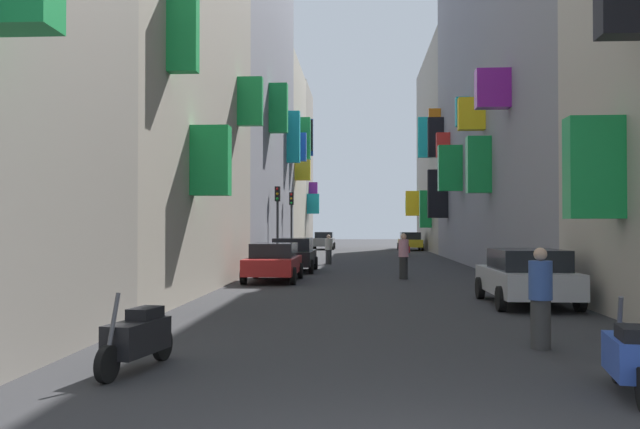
# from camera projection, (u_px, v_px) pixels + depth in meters

# --- Properties ---
(ground_plane) EXTENTS (140.00, 140.00, 0.00)m
(ground_plane) POSITION_uv_depth(u_px,v_px,m) (369.00, 265.00, 34.79)
(ground_plane) COLOR #2D2D30
(building_left_mid_a) EXTENTS (7.03, 14.10, 15.08)m
(building_left_mid_a) POSITION_uv_depth(u_px,v_px,m) (119.00, 49.00, 20.94)
(building_left_mid_a) COLOR #9E9384
(building_left_mid_a) RESTS_ON ground
(building_left_mid_b) EXTENTS (6.94, 18.12, 20.63)m
(building_left_mid_b) POSITION_uv_depth(u_px,v_px,m) (223.00, 76.00, 37.08)
(building_left_mid_b) COLOR gray
(building_left_mid_b) RESTS_ON ground
(building_left_mid_c) EXTENTS (7.08, 10.84, 14.29)m
(building_left_mid_c) POSITION_uv_depth(u_px,v_px,m) (262.00, 159.00, 51.47)
(building_left_mid_c) COLOR #BCB29E
(building_left_mid_c) RESTS_ON ground
(building_left_far) EXTENTS (7.04, 8.46, 14.50)m
(building_left_far) POSITION_uv_depth(u_px,v_px,m) (277.00, 169.00, 61.10)
(building_left_far) COLOR gray
(building_left_far) RESTS_ON ground
(building_right_mid_a) EXTENTS (7.27, 20.08, 19.80)m
(building_right_mid_a) POSITION_uv_depth(u_px,v_px,m) (559.00, 41.00, 28.53)
(building_right_mid_a) COLOR gray
(building_right_mid_a) RESTS_ON ground
(building_right_mid_b) EXTENTS (7.24, 8.35, 19.19)m
(building_right_mid_b) POSITION_uv_depth(u_px,v_px,m) (493.00, 107.00, 42.71)
(building_right_mid_b) COLOR gray
(building_right_mid_b) RESTS_ON ground
(building_right_mid_c) EXTENTS (7.22, 17.59, 16.21)m
(building_right_mid_c) POSITION_uv_depth(u_px,v_px,m) (462.00, 153.00, 55.63)
(building_right_mid_c) COLOR gray
(building_right_mid_c) RESTS_ON ground
(parked_car_silver) EXTENTS (2.00, 4.17, 1.42)m
(parked_car_silver) POSITION_uv_depth(u_px,v_px,m) (526.00, 276.00, 17.05)
(parked_car_silver) COLOR #B7B7BC
(parked_car_silver) RESTS_ON ground
(parked_car_black) EXTENTS (2.01, 4.30, 1.48)m
(parked_car_black) POSITION_uv_depth(u_px,v_px,m) (293.00, 254.00, 29.86)
(parked_car_black) COLOR black
(parked_car_black) RESTS_ON ground
(parked_car_grey) EXTENTS (1.88, 4.40, 1.50)m
(parked_car_grey) POSITION_uv_depth(u_px,v_px,m) (324.00, 240.00, 58.66)
(parked_car_grey) COLOR slate
(parked_car_grey) RESTS_ON ground
(parked_car_red) EXTENTS (1.90, 4.14, 1.38)m
(parked_car_red) POSITION_uv_depth(u_px,v_px,m) (274.00, 261.00, 24.49)
(parked_car_red) COLOR #B21E1E
(parked_car_red) RESTS_ON ground
(parked_car_yellow) EXTENTS (1.97, 4.25, 1.51)m
(parked_car_yellow) POSITION_uv_depth(u_px,v_px,m) (410.00, 241.00, 56.03)
(parked_car_yellow) COLOR gold
(parked_car_yellow) RESTS_ON ground
(scooter_blue) EXTENTS (0.62, 1.86, 1.13)m
(scooter_blue) POSITION_uv_depth(u_px,v_px,m) (630.00, 357.00, 7.90)
(scooter_blue) COLOR #2D4CAD
(scooter_blue) RESTS_ON ground
(scooter_red) EXTENTS (0.52, 1.94, 1.13)m
(scooter_red) POSITION_uv_depth(u_px,v_px,m) (405.00, 249.00, 45.06)
(scooter_red) COLOR red
(scooter_red) RESTS_ON ground
(scooter_black) EXTENTS (0.65, 1.97, 1.13)m
(scooter_black) POSITION_uv_depth(u_px,v_px,m) (138.00, 337.00, 9.32)
(scooter_black) COLOR black
(scooter_black) RESTS_ON ground
(pedestrian_crossing) EXTENTS (0.51, 0.51, 1.73)m
(pedestrian_crossing) POSITION_uv_depth(u_px,v_px,m) (404.00, 256.00, 25.55)
(pedestrian_crossing) COLOR #2B2B2B
(pedestrian_crossing) RESTS_ON ground
(pedestrian_near_left) EXTENTS (0.46, 0.46, 1.56)m
(pedestrian_near_left) POSITION_uv_depth(u_px,v_px,m) (329.00, 250.00, 35.44)
(pedestrian_near_left) COLOR #2E2E2E
(pedestrian_near_left) RESTS_ON ground
(pedestrian_near_right) EXTENTS (0.45, 0.45, 1.66)m
(pedestrian_near_right) POSITION_uv_depth(u_px,v_px,m) (541.00, 298.00, 10.97)
(pedestrian_near_right) COLOR #353535
(pedestrian_near_right) RESTS_ON ground
(traffic_light_near_corner) EXTENTS (0.26, 0.34, 4.03)m
(traffic_light_near_corner) POSITION_uv_depth(u_px,v_px,m) (291.00, 214.00, 40.10)
(traffic_light_near_corner) COLOR #2D2D2D
(traffic_light_near_corner) RESTS_ON ground
(traffic_light_far_corner) EXTENTS (0.26, 0.34, 4.02)m
(traffic_light_far_corner) POSITION_uv_depth(u_px,v_px,m) (278.00, 212.00, 33.88)
(traffic_light_far_corner) COLOR #2D2D2D
(traffic_light_far_corner) RESTS_ON ground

